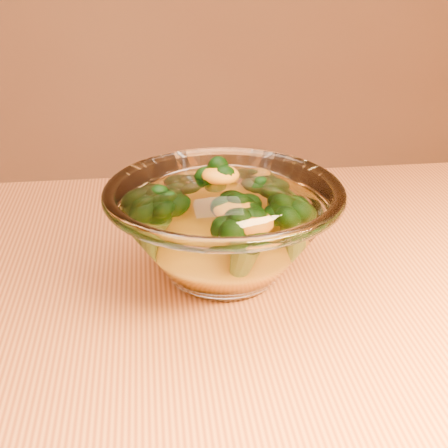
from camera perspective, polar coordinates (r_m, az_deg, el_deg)
The scene contains 4 objects.
table at distance 0.59m, azimuth 8.70°, elevation -18.70°, with size 1.20×0.80×0.75m.
glass_bowl at distance 0.59m, azimuth 0.00°, elevation -0.42°, with size 0.22×0.22×0.10m.
cheese_sauce at distance 0.60m, azimuth 0.00°, elevation -2.22°, with size 0.11×0.11×0.03m, color orange.
broccoli_heap at distance 0.59m, azimuth -0.56°, elevation 1.10°, with size 0.16×0.15×0.08m.
Camera 1 is at (-0.14, -0.40, 1.07)m, focal length 50.00 mm.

